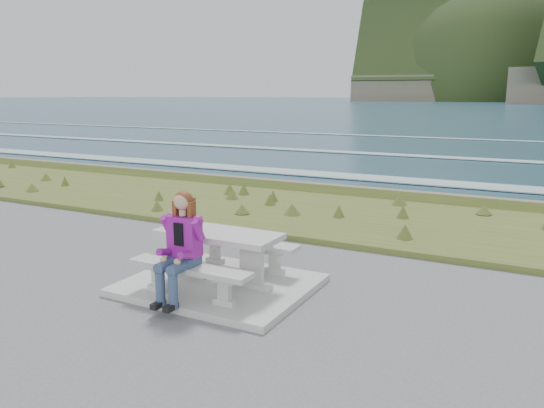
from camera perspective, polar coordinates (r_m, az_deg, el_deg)
name	(u,v)px	position (r m, az deg, el deg)	size (l,w,h in m)	color
concrete_slab	(220,285)	(7.81, -5.66, -8.65)	(2.60, 2.10, 0.10)	#A9AAA5
picnic_table	(219,243)	(7.62, -5.76, -4.18)	(1.80, 0.75, 0.75)	#A9AAA5
bench_landward	(190,273)	(7.14, -8.83, -7.31)	(1.80, 0.35, 0.45)	#A9AAA5
bench_seaward	(244,246)	(8.25, -3.04, -4.57)	(1.80, 0.35, 0.45)	#A9AAA5
grass_verge	(341,218)	(12.14, 7.41, -1.55)	(160.00, 4.50, 0.22)	#3B4F1D
shore_drop	(378,197)	(14.83, 11.33, 0.74)	(160.00, 0.80, 2.20)	brown
ocean	(466,176)	(31.77, 20.11, 2.83)	(1600.00, 1600.00, 0.09)	navy
seated_woman	(178,262)	(7.02, -10.06, -6.12)	(0.42, 0.73, 1.44)	navy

